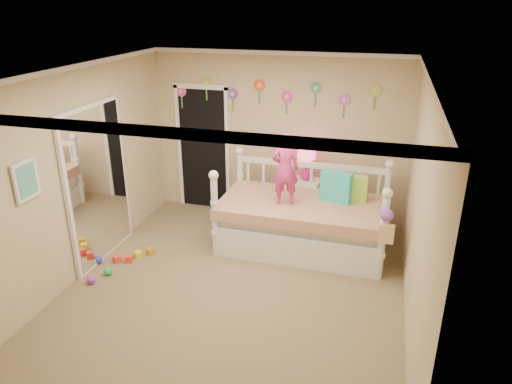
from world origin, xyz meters
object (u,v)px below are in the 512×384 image
(child, at_px, (285,169))
(nightstand, at_px, (305,202))
(daybed, at_px, (303,206))
(table_lamp, at_px, (307,155))

(child, distance_m, nightstand, 1.19)
(daybed, bearing_deg, nightstand, 98.16)
(daybed, relative_size, child, 2.33)
(daybed, height_order, nightstand, daybed)
(nightstand, distance_m, table_lamp, 0.77)
(table_lamp, bearing_deg, child, -99.89)
(daybed, distance_m, child, 0.63)
(child, distance_m, table_lamp, 0.86)
(daybed, height_order, child, child)
(daybed, xyz_separation_m, child, (-0.24, -0.12, 0.57))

